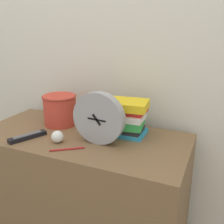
% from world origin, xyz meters
% --- Properties ---
extents(wall_back, '(6.00, 0.04, 2.40)m').
position_xyz_m(wall_back, '(0.00, 0.58, 1.20)').
color(wall_back, silver).
rests_on(wall_back, ground_plane).
extents(desk, '(1.08, 0.51, 0.77)m').
position_xyz_m(desk, '(0.00, 0.26, 0.38)').
color(desk, brown).
rests_on(desk, ground_plane).
extents(desk_clock, '(0.25, 0.05, 0.25)m').
position_xyz_m(desk_clock, '(0.12, 0.21, 0.89)').
color(desk_clock, '#99999E').
rests_on(desk_clock, desk).
extents(book_stack, '(0.25, 0.18, 0.18)m').
position_xyz_m(book_stack, '(0.20, 0.36, 0.86)').
color(book_stack, '#2D9ED1').
rests_on(book_stack, desk).
extents(basket, '(0.19, 0.19, 0.17)m').
position_xyz_m(basket, '(-0.19, 0.35, 0.86)').
color(basket, '#C63D2D').
rests_on(basket, desk).
extents(tv_remote, '(0.12, 0.19, 0.02)m').
position_xyz_m(tv_remote, '(-0.22, 0.12, 0.78)').
color(tv_remote, black).
rests_on(tv_remote, desk).
extents(crumpled_paper_ball, '(0.06, 0.06, 0.06)m').
position_xyz_m(crumpled_paper_ball, '(-0.06, 0.14, 0.80)').
color(crumpled_paper_ball, white).
rests_on(crumpled_paper_ball, desk).
extents(pen, '(0.13, 0.10, 0.01)m').
position_xyz_m(pen, '(0.02, 0.09, 0.77)').
color(pen, '#B21E1E').
rests_on(pen, desk).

